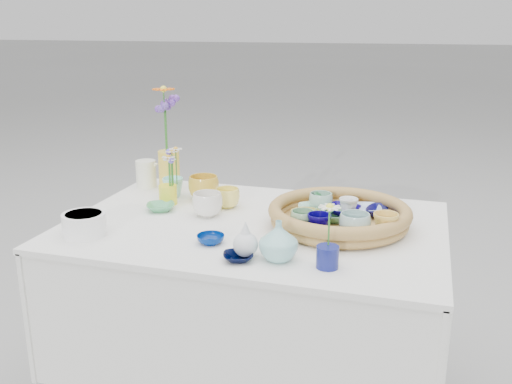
# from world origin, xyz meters

# --- Properties ---
(wicker_tray) EXTENTS (0.47, 0.47, 0.08)m
(wicker_tray) POSITION_xyz_m (0.28, 0.05, 0.80)
(wicker_tray) COLOR #A47A33
(wicker_tray) RESTS_ON display_table
(tray_ceramic_0) EXTENTS (0.14, 0.14, 0.03)m
(tray_ceramic_0) POSITION_xyz_m (0.28, 0.13, 0.80)
(tray_ceramic_0) COLOR #090051
(tray_ceramic_0) RESTS_ON wicker_tray
(tray_ceramic_1) EXTENTS (0.15, 0.15, 0.03)m
(tray_ceramic_1) POSITION_xyz_m (0.42, 0.14, 0.80)
(tray_ceramic_1) COLOR #04043D
(tray_ceramic_1) RESTS_ON wicker_tray
(tray_ceramic_2) EXTENTS (0.09, 0.09, 0.07)m
(tray_ceramic_2) POSITION_xyz_m (0.44, -0.04, 0.82)
(tray_ceramic_2) COLOR gold
(tray_ceramic_2) RESTS_ON wicker_tray
(tray_ceramic_3) EXTENTS (0.16, 0.16, 0.03)m
(tray_ceramic_3) POSITION_xyz_m (0.26, 0.06, 0.80)
(tray_ceramic_3) COLOR #457952
(tray_ceramic_3) RESTS_ON wicker_tray
(tray_ceramic_4) EXTENTS (0.09, 0.09, 0.06)m
(tray_ceramic_4) POSITION_xyz_m (0.18, -0.06, 0.81)
(tray_ceramic_4) COLOR #76A27C
(tray_ceramic_4) RESTS_ON wicker_tray
(tray_ceramic_5) EXTENTS (0.16, 0.16, 0.03)m
(tray_ceramic_5) POSITION_xyz_m (0.19, 0.10, 0.80)
(tray_ceramic_5) COLOR #92CFB4
(tray_ceramic_5) RESTS_ON wicker_tray
(tray_ceramic_6) EXTENTS (0.10, 0.10, 0.06)m
(tray_ceramic_6) POSITION_xyz_m (0.20, 0.14, 0.82)
(tray_ceramic_6) COLOR #9AC4B4
(tray_ceramic_6) RESTS_ON wicker_tray
(tray_ceramic_7) EXTENTS (0.08, 0.08, 0.06)m
(tray_ceramic_7) POSITION_xyz_m (0.30, 0.12, 0.81)
(tray_ceramic_7) COLOR white
(tray_ceramic_7) RESTS_ON wicker_tray
(tray_ceramic_8) EXTENTS (0.13, 0.13, 0.03)m
(tray_ceramic_8) POSITION_xyz_m (0.36, 0.17, 0.80)
(tray_ceramic_8) COLOR #AFC9F0
(tray_ceramic_8) RESTS_ON wicker_tray
(tray_ceramic_9) EXTENTS (0.08, 0.08, 0.07)m
(tray_ceramic_9) POSITION_xyz_m (0.24, -0.09, 0.82)
(tray_ceramic_9) COLOR #07004E
(tray_ceramic_9) RESTS_ON wicker_tray
(tray_ceramic_10) EXTENTS (0.11, 0.11, 0.03)m
(tray_ceramic_10) POSITION_xyz_m (0.17, 0.03, 0.80)
(tray_ceramic_10) COLOR #D6BC51
(tray_ceramic_10) RESTS_ON wicker_tray
(tray_ceramic_11) EXTENTS (0.12, 0.12, 0.08)m
(tray_ceramic_11) POSITION_xyz_m (0.35, -0.08, 0.82)
(tray_ceramic_11) COLOR #97B9B7
(tray_ceramic_11) RESTS_ON wicker_tray
(tray_ceramic_12) EXTENTS (0.07, 0.07, 0.06)m
(tray_ceramic_12) POSITION_xyz_m (0.21, 0.16, 0.81)
(tray_ceramic_12) COLOR #3A804F
(tray_ceramic_12) RESTS_ON wicker_tray
(loose_ceramic_0) EXTENTS (0.14, 0.14, 0.09)m
(loose_ceramic_0) POSITION_xyz_m (-0.27, 0.21, 0.81)
(loose_ceramic_0) COLOR gold
(loose_ceramic_0) RESTS_ON display_table
(loose_ceramic_1) EXTENTS (0.10, 0.10, 0.07)m
(loose_ceramic_1) POSITION_xyz_m (-0.15, 0.14, 0.80)
(loose_ceramic_1) COLOR #F8E460
(loose_ceramic_1) RESTS_ON display_table
(loose_ceramic_2) EXTENTS (0.13, 0.13, 0.02)m
(loose_ceramic_2) POSITION_xyz_m (-0.36, 0.03, 0.78)
(loose_ceramic_2) COLOR #4DA46B
(loose_ceramic_2) RESTS_ON display_table
(loose_ceramic_3) EXTENTS (0.11, 0.11, 0.08)m
(loose_ceramic_3) POSITION_xyz_m (-0.18, 0.03, 0.81)
(loose_ceramic_3) COLOR white
(loose_ceramic_3) RESTS_ON display_table
(loose_ceramic_4) EXTENTS (0.11, 0.11, 0.03)m
(loose_ceramic_4) POSITION_xyz_m (-0.08, -0.21, 0.78)
(loose_ceramic_4) COLOR navy
(loose_ceramic_4) RESTS_ON display_table
(loose_ceramic_5) EXTENTS (0.11, 0.11, 0.08)m
(loose_ceramic_5) POSITION_xyz_m (-0.39, 0.20, 0.80)
(loose_ceramic_5) COLOR #96EDDB
(loose_ceramic_5) RESTS_ON display_table
(loose_ceramic_6) EXTENTS (0.11, 0.11, 0.02)m
(loose_ceramic_6) POSITION_xyz_m (0.05, -0.31, 0.78)
(loose_ceramic_6) COLOR black
(loose_ceramic_6) RESTS_ON display_table
(fluted_bowl) EXTENTS (0.16, 0.16, 0.07)m
(fluted_bowl) POSITION_xyz_m (-0.49, -0.26, 0.80)
(fluted_bowl) COLOR white
(fluted_bowl) RESTS_ON display_table
(bud_vase_paleblue) EXTENTS (0.08, 0.08, 0.11)m
(bud_vase_paleblue) POSITION_xyz_m (0.06, -0.28, 0.82)
(bud_vase_paleblue) COLOR silver
(bud_vase_paleblue) RESTS_ON display_table
(bud_vase_seafoam) EXTENTS (0.14, 0.14, 0.12)m
(bud_vase_seafoam) POSITION_xyz_m (0.16, -0.28, 0.82)
(bud_vase_seafoam) COLOR #8ACBC8
(bud_vase_seafoam) RESTS_ON display_table
(bud_vase_cobalt) EXTENTS (0.07, 0.07, 0.06)m
(bud_vase_cobalt) POSITION_xyz_m (0.30, -0.29, 0.80)
(bud_vase_cobalt) COLOR navy
(bud_vase_cobalt) RESTS_ON display_table
(single_daisy) EXTENTS (0.08, 0.08, 0.13)m
(single_daisy) POSITION_xyz_m (0.30, -0.28, 0.88)
(single_daisy) COLOR white
(single_daisy) RESTS_ON bud_vase_cobalt
(tall_vase_yellow) EXTENTS (0.11, 0.11, 0.16)m
(tall_vase_yellow) POSITION_xyz_m (-0.45, 0.30, 0.84)
(tall_vase_yellow) COLOR yellow
(tall_vase_yellow) RESTS_ON display_table
(gerbera) EXTENTS (0.12, 0.12, 0.27)m
(gerbera) POSITION_xyz_m (-0.45, 0.28, 1.05)
(gerbera) COLOR orange
(gerbera) RESTS_ON tall_vase_yellow
(hydrangea) EXTENTS (0.09, 0.09, 0.25)m
(hydrangea) POSITION_xyz_m (-0.46, 0.30, 1.02)
(hydrangea) COLOR #6646AA
(hydrangea) RESTS_ON tall_vase_yellow
(white_pitcher) EXTENTS (0.12, 0.09, 0.11)m
(white_pitcher) POSITION_xyz_m (-0.56, 0.30, 0.82)
(white_pitcher) COLOR white
(white_pitcher) RESTS_ON display_table
(daisy_cup) EXTENTS (0.09, 0.09, 0.07)m
(daisy_cup) POSITION_xyz_m (-0.37, 0.11, 0.80)
(daisy_cup) COLOR yellow
(daisy_cup) RESTS_ON display_table
(daisy_posy) EXTENTS (0.10, 0.10, 0.15)m
(daisy_posy) POSITION_xyz_m (-0.36, 0.12, 0.91)
(daisy_posy) COLOR silver
(daisy_posy) RESTS_ON daisy_cup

